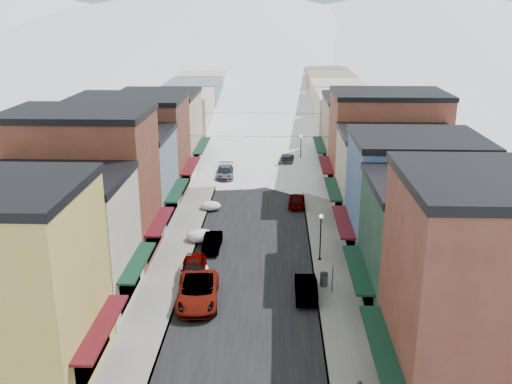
# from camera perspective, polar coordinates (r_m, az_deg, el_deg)

# --- Properties ---
(road) EXTENTS (10.00, 160.00, 0.01)m
(road) POSITION_cam_1_polar(r_m,az_deg,el_deg) (85.82, 0.69, 4.40)
(road) COLOR black
(road) RESTS_ON ground
(sidewalk_left) EXTENTS (3.20, 160.00, 0.15)m
(sidewalk_left) POSITION_cam_1_polar(r_m,az_deg,el_deg) (86.21, -3.71, 4.47)
(sidewalk_left) COLOR gray
(sidewalk_left) RESTS_ON ground
(sidewalk_right) EXTENTS (3.20, 160.00, 0.15)m
(sidewalk_right) POSITION_cam_1_polar(r_m,az_deg,el_deg) (85.91, 5.11, 4.39)
(sidewalk_right) COLOR gray
(sidewalk_right) RESTS_ON ground
(curb_left) EXTENTS (0.10, 160.00, 0.15)m
(curb_left) POSITION_cam_1_polar(r_m,az_deg,el_deg) (86.07, -2.68, 4.47)
(curb_left) COLOR slate
(curb_left) RESTS_ON ground
(curb_right) EXTENTS (0.10, 160.00, 0.15)m
(curb_right) POSITION_cam_1_polar(r_m,az_deg,el_deg) (85.84, 4.08, 4.40)
(curb_right) COLOR slate
(curb_right) RESTS_ON ground
(bldg_l_cream) EXTENTS (11.30, 8.20, 9.50)m
(bldg_l_cream) POSITION_cam_1_polar(r_m,az_deg,el_deg) (41.88, -19.37, -4.60)
(bldg_l_cream) COLOR beige
(bldg_l_cream) RESTS_ON ground
(bldg_l_brick_near) EXTENTS (12.30, 8.20, 12.50)m
(bldg_l_brick_near) POSITION_cam_1_polar(r_m,az_deg,el_deg) (48.62, -16.81, 0.63)
(bldg_l_brick_near) COLOR brown
(bldg_l_brick_near) RESTS_ON ground
(bldg_l_grayblue) EXTENTS (11.30, 9.20, 9.00)m
(bldg_l_grayblue) POSITION_cam_1_polar(r_m,az_deg,el_deg) (56.74, -13.51, 1.49)
(bldg_l_grayblue) COLOR slate
(bldg_l_grayblue) RESTS_ON ground
(bldg_l_brick_far) EXTENTS (13.30, 9.20, 11.00)m
(bldg_l_brick_far) POSITION_cam_1_polar(r_m,az_deg,el_deg) (65.15, -12.39, 4.58)
(bldg_l_brick_far) COLOR #5E2C1E
(bldg_l_brick_far) RESTS_ON ground
(bldg_l_tan) EXTENTS (11.30, 11.20, 10.00)m
(bldg_l_tan) POSITION_cam_1_polar(r_m,az_deg,el_deg) (74.54, -9.77, 6.00)
(bldg_l_tan) COLOR tan
(bldg_l_tan) RESTS_ON ground
(bldg_r_brick_near) EXTENTS (12.30, 9.20, 12.50)m
(bldg_r_brick_near) POSITION_cam_1_polar(r_m,az_deg,el_deg) (32.04, 23.64, -9.25)
(bldg_r_brick_near) COLOR brown
(bldg_r_brick_near) RESTS_ON ground
(bldg_r_green) EXTENTS (11.30, 9.20, 9.50)m
(bldg_r_green) POSITION_cam_1_polar(r_m,az_deg,el_deg) (40.19, 18.21, -5.43)
(bldg_r_green) COLOR #1A382A
(bldg_r_green) RESTS_ON ground
(bldg_r_blue) EXTENTS (11.30, 9.20, 10.50)m
(bldg_r_blue) POSITION_cam_1_polar(r_m,az_deg,el_deg) (48.16, 15.45, -0.67)
(bldg_r_blue) COLOR #3D5D8B
(bldg_r_blue) RESTS_ON ground
(bldg_r_cream) EXTENTS (12.30, 9.20, 9.00)m
(bldg_r_cream) POSITION_cam_1_polar(r_m,az_deg,el_deg) (56.87, 13.89, 1.50)
(bldg_r_cream) COLOR #C3B59D
(bldg_r_cream) RESTS_ON ground
(bldg_r_brick_far) EXTENTS (13.30, 9.20, 11.50)m
(bldg_r_brick_far) POSITION_cam_1_polar(r_m,az_deg,el_deg) (65.20, 12.87, 4.79)
(bldg_r_brick_far) COLOR brown
(bldg_r_brick_far) RESTS_ON ground
(bldg_r_tan) EXTENTS (11.30, 11.20, 9.50)m
(bldg_r_tan) POSITION_cam_1_polar(r_m,az_deg,el_deg) (74.87, 10.70, 5.81)
(bldg_r_tan) COLOR #927960
(bldg_r_tan) RESTS_ON ground
(distant_blocks) EXTENTS (34.00, 55.00, 8.00)m
(distant_blocks) POSITION_cam_1_polar(r_m,az_deg,el_deg) (107.64, 1.00, 9.33)
(distant_blocks) COLOR gray
(distant_blocks) RESTS_ON ground
(mountain_ridge) EXTENTS (670.00, 340.00, 34.00)m
(mountain_ridge) POSITION_cam_1_polar(r_m,az_deg,el_deg) (301.41, -2.12, 16.82)
(mountain_ridge) COLOR silver
(mountain_ridge) RESTS_ON ground
(overhead_cables) EXTENTS (16.40, 15.04, 0.04)m
(overhead_cables) POSITION_cam_1_polar(r_m,az_deg,el_deg) (72.29, 0.47, 6.86)
(overhead_cables) COLOR black
(overhead_cables) RESTS_ON ground
(car_white_suv) EXTENTS (3.29, 6.37, 1.72)m
(car_white_suv) POSITION_cam_1_polar(r_m,az_deg,el_deg) (41.33, -5.85, -9.88)
(car_white_suv) COLOR white
(car_white_suv) RESTS_ON ground
(car_silver_sedan) EXTENTS (2.34, 5.02, 1.66)m
(car_silver_sedan) POSITION_cam_1_polar(r_m,az_deg,el_deg) (44.63, -6.26, -7.73)
(car_silver_sedan) COLOR #999CA1
(car_silver_sedan) RESTS_ON ground
(car_dark_hatch) EXTENTS (1.47, 4.05, 1.33)m
(car_dark_hatch) POSITION_cam_1_polar(r_m,az_deg,el_deg) (49.91, -4.40, -5.02)
(car_dark_hatch) COLOR black
(car_dark_hatch) RESTS_ON ground
(car_silver_wagon) EXTENTS (2.41, 5.44, 1.55)m
(car_silver_wagon) POSITION_cam_1_polar(r_m,az_deg,el_deg) (70.21, -3.10, 1.94)
(car_silver_wagon) COLOR gray
(car_silver_wagon) RESTS_ON ground
(car_green_sedan) EXTENTS (1.57, 4.47, 1.47)m
(car_green_sedan) POSITION_cam_1_polar(r_m,az_deg,el_deg) (42.10, 5.02, -9.49)
(car_green_sedan) COLOR black
(car_green_sedan) RESTS_ON ground
(car_gray_suv) EXTENTS (1.94, 4.26, 1.42)m
(car_gray_suv) POSITION_cam_1_polar(r_m,az_deg,el_deg) (60.52, 4.09, -0.78)
(car_gray_suv) COLOR #9DA0A6
(car_gray_suv) RESTS_ON ground
(car_black_sedan) EXTENTS (3.02, 5.97, 1.66)m
(car_black_sedan) POSITION_cam_1_polar(r_m,az_deg,el_deg) (75.88, 3.16, 3.21)
(car_black_sedan) COLOR black
(car_black_sedan) RESTS_ON ground
(car_lane_silver) EXTENTS (2.04, 4.47, 1.49)m
(car_lane_silver) POSITION_cam_1_polar(r_m,az_deg,el_deg) (83.36, 0.11, 4.51)
(car_lane_silver) COLOR #A4A5AC
(car_lane_silver) RESTS_ON ground
(car_lane_white) EXTENTS (3.39, 6.02, 1.59)m
(car_lane_white) POSITION_cam_1_polar(r_m,az_deg,el_deg) (93.89, 1.44, 6.07)
(car_lane_white) COLOR white
(car_lane_white) RESTS_ON ground
(parking_sign) EXTENTS (0.06, 0.29, 2.13)m
(parking_sign) POSITION_cam_1_polar(r_m,az_deg,el_deg) (42.33, 7.66, -8.43)
(parking_sign) COLOR black
(parking_sign) RESTS_ON sidewalk_right
(trash_can) EXTENTS (0.61, 0.61, 1.04)m
(trash_can) POSITION_cam_1_polar(r_m,az_deg,el_deg) (43.52, 6.81, -8.68)
(trash_can) COLOR #525356
(trash_can) RESTS_ON sidewalk_right
(streetlamp_near) EXTENTS (0.33, 0.33, 3.99)m
(streetlamp_near) POSITION_cam_1_polar(r_m,az_deg,el_deg) (47.04, 6.49, -3.92)
(streetlamp_near) COLOR black
(streetlamp_near) RESTS_ON sidewalk_right
(streetlamp_far) EXTENTS (0.35, 0.35, 4.23)m
(streetlamp_far) POSITION_cam_1_polar(r_m,az_deg,el_deg) (74.90, 4.50, 4.55)
(streetlamp_far) COLOR black
(streetlamp_far) RESTS_ON sidewalk_right
(snow_pile_near) EXTENTS (2.36, 2.65, 1.00)m
(snow_pile_near) POSITION_cam_1_polar(r_m,az_deg,el_deg) (45.65, -6.22, -7.61)
(snow_pile_near) COLOR white
(snow_pile_near) RESTS_ON ground
(snow_pile_mid) EXTENTS (2.53, 2.76, 1.07)m
(snow_pile_mid) POSITION_cam_1_polar(r_m,az_deg,el_deg) (51.77, -5.51, -4.37)
(snow_pile_mid) COLOR white
(snow_pile_mid) RESTS_ON ground
(snow_pile_far) EXTENTS (2.11, 2.50, 0.89)m
(snow_pile_far) POSITION_cam_1_polar(r_m,az_deg,el_deg) (59.63, -4.53, -1.37)
(snow_pile_far) COLOR white
(snow_pile_far) RESTS_ON ground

